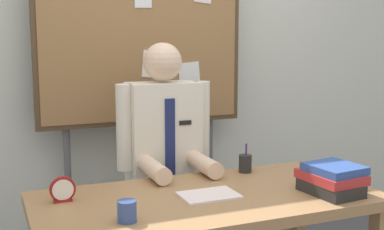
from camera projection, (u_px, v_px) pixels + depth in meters
The scene contains 9 objects.
back_wall at pixel (133, 56), 3.35m from camera, with size 6.40×0.08×2.70m, color silver.
desk at pixel (207, 215), 2.36m from camera, with size 1.58×0.77×0.75m.
person at pixel (164, 178), 2.90m from camera, with size 0.55×0.56×1.45m.
bulletin_board at pixel (142, 33), 3.14m from camera, with size 1.32×0.09×2.13m.
book_stack at pixel (332, 179), 2.36m from camera, with size 0.25×0.31×0.14m.
open_notebook at pixel (209, 195), 2.32m from camera, with size 0.26×0.19×0.01m, color silver.
desk_clock at pixel (63, 190), 2.25m from camera, with size 0.11×0.04×0.11m.
coffee_mug at pixel (127, 211), 2.00m from camera, with size 0.08×0.08×0.09m, color #334C8C.
pen_holder at pixel (245, 163), 2.74m from camera, with size 0.07×0.07×0.16m.
Camera 1 is at (-0.93, -2.06, 1.48)m, focal length 47.46 mm.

